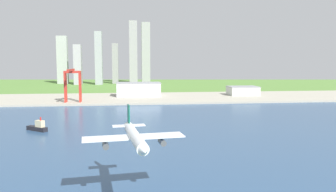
{
  "coord_description": "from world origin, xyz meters",
  "views": [
    {
      "loc": [
        -22.22,
        -1.27,
        56.07
      ],
      "look_at": [
        2.22,
        206.36,
        33.93
      ],
      "focal_mm": 35.69,
      "sensor_mm": 36.0,
      "label": 1
    }
  ],
  "objects_px": {
    "port_crane_red": "(72,79)",
    "airplane_landing": "(135,137)",
    "tugboat_small": "(38,127)",
    "warehouse_main": "(139,89)",
    "warehouse_annex": "(243,91)"
  },
  "relations": [
    {
      "from": "tugboat_small",
      "to": "port_crane_red",
      "type": "distance_m",
      "value": 170.11
    },
    {
      "from": "port_crane_red",
      "to": "warehouse_main",
      "type": "xyz_separation_m",
      "value": [
        86.75,
        68.75,
        -20.17
      ]
    },
    {
      "from": "airplane_landing",
      "to": "warehouse_annex",
      "type": "xyz_separation_m",
      "value": [
        175.45,
        374.35,
        -16.72
      ]
    },
    {
      "from": "tugboat_small",
      "to": "warehouse_annex",
      "type": "height_order",
      "value": "warehouse_annex"
    },
    {
      "from": "warehouse_main",
      "to": "warehouse_annex",
      "type": "xyz_separation_m",
      "value": [
        162.94,
        -5.11,
        -3.47
      ]
    },
    {
      "from": "airplane_landing",
      "to": "warehouse_main",
      "type": "bearing_deg",
      "value": 88.11
    },
    {
      "from": "tugboat_small",
      "to": "warehouse_annex",
      "type": "bearing_deg",
      "value": 42.74
    },
    {
      "from": "airplane_landing",
      "to": "warehouse_annex",
      "type": "bearing_deg",
      "value": 64.89
    },
    {
      "from": "airplane_landing",
      "to": "port_crane_red",
      "type": "height_order",
      "value": "port_crane_red"
    },
    {
      "from": "warehouse_main",
      "to": "warehouse_annex",
      "type": "relative_size",
      "value": 1.46
    },
    {
      "from": "port_crane_red",
      "to": "warehouse_main",
      "type": "relative_size",
      "value": 0.68
    },
    {
      "from": "tugboat_small",
      "to": "warehouse_main",
      "type": "relative_size",
      "value": 0.28
    },
    {
      "from": "tugboat_small",
      "to": "port_crane_red",
      "type": "bearing_deg",
      "value": 89.84
    },
    {
      "from": "airplane_landing",
      "to": "port_crane_red",
      "type": "bearing_deg",
      "value": 103.44
    },
    {
      "from": "port_crane_red",
      "to": "airplane_landing",
      "type": "bearing_deg",
      "value": -76.56
    }
  ]
}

